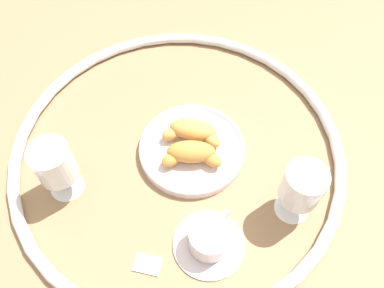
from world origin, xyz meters
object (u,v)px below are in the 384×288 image
object	(u,v)px
coffee_cup_near	(210,239)
juice_glass_left	(302,187)
croissant_large	(193,131)
pastry_plate	(192,148)
juice_glass_right	(54,165)
sugar_packet	(147,264)
croissant_small	(191,153)

from	to	relation	value
coffee_cup_near	juice_glass_left	size ratio (longest dim) A/B	0.97
croissant_large	juice_glass_left	xyz separation A→B (m)	(-0.23, 0.09, 0.05)
pastry_plate	juice_glass_right	xyz separation A→B (m)	(0.22, 0.16, 0.08)
sugar_packet	juice_glass_right	bearing A→B (deg)	-29.50
coffee_cup_near	juice_glass_right	size ratio (longest dim) A/B	0.97
pastry_plate	juice_glass_right	bearing A→B (deg)	35.72
juice_glass_left	pastry_plate	bearing A→B (deg)	-16.92
croissant_small	juice_glass_left	distance (m)	0.23
juice_glass_left	coffee_cup_near	bearing A→B (deg)	40.89
juice_glass_right	juice_glass_left	bearing A→B (deg)	-168.83
croissant_large	juice_glass_left	size ratio (longest dim) A/B	0.97
pastry_plate	croissant_large	bearing A→B (deg)	-75.54
croissant_small	juice_glass_right	xyz separation A→B (m)	(0.23, 0.13, 0.05)
juice_glass_left	juice_glass_right	bearing A→B (deg)	11.17
croissant_small	juice_glass_right	size ratio (longest dim) A/B	0.94
pastry_plate	coffee_cup_near	distance (m)	0.21
coffee_cup_near	juice_glass_left	bearing A→B (deg)	-139.11
croissant_small	juice_glass_right	distance (m)	0.26
croissant_small	coffee_cup_near	bearing A→B (deg)	118.21
juice_glass_left	sugar_packet	xyz separation A→B (m)	(0.23, 0.19, -0.09)
juice_glass_left	sugar_packet	bearing A→B (deg)	38.85
croissant_large	coffee_cup_near	size ratio (longest dim) A/B	1.00
pastry_plate	coffee_cup_near	size ratio (longest dim) A/B	1.67
croissant_small	coffee_cup_near	size ratio (longest dim) A/B	0.97
coffee_cup_near	juice_glass_right	bearing A→B (deg)	-5.44
coffee_cup_near	sugar_packet	xyz separation A→B (m)	(0.10, 0.07, -0.02)
sugar_packet	juice_glass_left	bearing A→B (deg)	-145.45
coffee_cup_near	juice_glass_right	distance (m)	0.32
croissant_large	croissant_small	xyz separation A→B (m)	(-0.01, 0.05, 0.00)
croissant_large	juice_glass_right	distance (m)	0.28
croissant_small	sugar_packet	bearing A→B (deg)	86.61
juice_glass_left	sugar_packet	world-z (taller)	juice_glass_left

